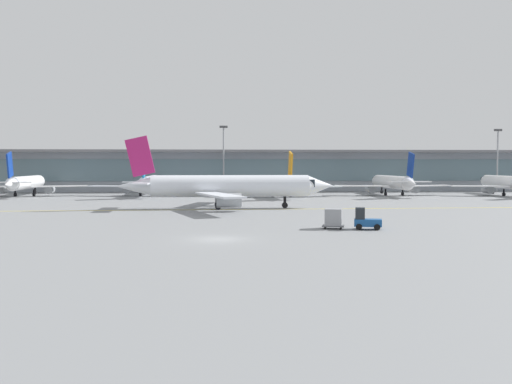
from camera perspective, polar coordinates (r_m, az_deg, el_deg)
name	(u,v)px	position (r m, az deg, el deg)	size (l,w,h in m)	color
ground_plane	(218,239)	(47.14, -3.92, -4.82)	(400.00, 400.00, 0.00)	gray
taxiway_centreline_stripe	(231,210)	(77.87, -2.59, -1.79)	(110.00, 0.36, 0.01)	yellow
terminal_concourse	(221,170)	(132.87, -3.61, 2.24)	(185.34, 11.00, 9.60)	#8C939E
gate_airplane_1	(26,183)	(120.02, -22.35, 0.86)	(24.18, 26.07, 8.63)	white
gate_airplane_2	(150,183)	(114.35, -10.74, 0.93)	(24.24, 26.00, 8.63)	silver
gate_airplane_3	(281,183)	(108.63, 2.51, 0.88)	(24.19, 26.07, 8.63)	white
gate_airplane_4	(392,183)	(117.01, 13.69, 0.94)	(24.23, 26.02, 8.63)	white
gate_airplane_5	(509,183)	(123.42, 24.38, 0.87)	(24.24, 25.98, 8.63)	white
taxiing_regional_jet	(228,187)	(79.67, -2.90, 0.54)	(31.06, 28.92, 10.30)	silver
baggage_tug	(366,220)	(55.08, 11.08, -2.83)	(2.86, 2.13, 2.10)	#194C8C
cargo_dolly_lead	(333,218)	(55.12, 7.87, -2.63)	(2.43, 2.06, 1.94)	#595B60
apron_light_mast_1	(224,156)	(125.78, -3.31, 3.68)	(1.80, 0.36, 14.91)	gray
apron_light_mast_2	(497,157)	(138.91, 23.35, 3.24)	(1.80, 0.36, 14.30)	gray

